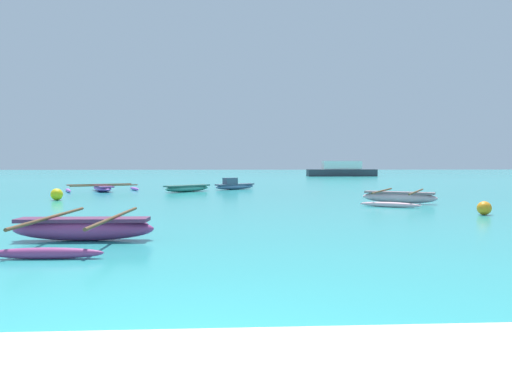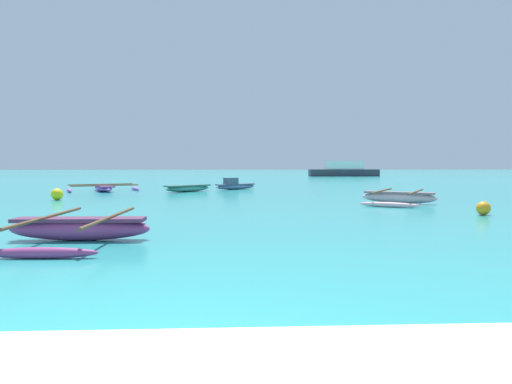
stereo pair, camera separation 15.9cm
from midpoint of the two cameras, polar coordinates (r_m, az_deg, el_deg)
The scene contains 8 objects.
moored_boat_0 at distance 29.02m, azimuth -18.81°, elevation 0.48°, with size 4.55×3.62×0.41m.
moored_boat_1 at distance 27.20m, azimuth -8.76°, elevation 0.50°, with size 2.83×2.75×0.40m.
moored_boat_2 at distance 20.00m, azimuth 17.22°, elevation -0.64°, with size 4.04×4.69×0.54m.
moored_boat_3 at distance 10.60m, azimuth -21.16°, elevation -4.31°, with size 3.04×4.07×0.55m.
moored_boat_4 at distance 29.32m, azimuth -2.92°, elevation 0.84°, with size 2.78×2.23×0.76m.
mooring_buoy_0 at distance 16.48m, azimuth 26.39°, elevation -1.81°, with size 0.45×0.45×0.45m.
mooring_buoy_1 at distance 22.59m, azimuth -23.83°, elevation -0.27°, with size 0.54×0.54×0.54m.
distant_ferry at distance 61.02m, azimuth 10.58°, elevation 2.71°, with size 9.03×1.99×1.99m.
Camera 1 is at (0.72, -3.21, 1.67)m, focal length 32.00 mm.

